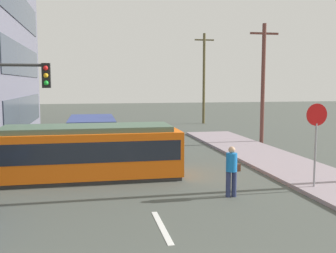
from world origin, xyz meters
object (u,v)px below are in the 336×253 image
Objects in this scene: city_bus at (92,131)px; traffic_light_mast at (3,99)px; streetcar_tram at (88,151)px; utility_pole_mid at (263,81)px; stop_sign at (316,128)px; utility_pole_far at (204,77)px; pedestrian_crossing at (232,168)px; parked_sedan_far at (24,148)px.

traffic_light_mast is (-2.96, -8.56, 2.18)m from city_bus.
streetcar_tram is 0.98× the size of utility_pole_mid.
utility_pole_far is at bearing 82.91° from stop_sign.
pedestrian_crossing reaches higher than parked_sedan_far.
stop_sign reaches higher than parked_sedan_far.
city_bus is 0.73× the size of utility_pole_mid.
utility_pole_mid is 12.36m from utility_pole_far.
streetcar_tram is 7.17m from city_bus.
city_bus is at bearing 70.93° from traffic_light_mast.
utility_pole_far is at bearing 49.90° from city_bus.
city_bus is at bearing 88.25° from streetcar_tram.
utility_pole_far reaches higher than utility_pole_mid.
stop_sign is 0.64× the size of traffic_light_mast.
stop_sign is 10.66m from traffic_light_mast.
city_bus reaches higher than pedestrian_crossing.
pedestrian_crossing is at bearing -16.59° from traffic_light_mast.
city_bus reaches higher than parked_sedan_far.
city_bus is 1.18× the size of traffic_light_mast.
stop_sign is 0.35× the size of utility_pole_far.
stop_sign is 10.96m from utility_pole_mid.
city_bus is 0.65× the size of utility_pole_far.
stop_sign reaches higher than streetcar_tram.
traffic_light_mast is at bearing -147.66° from utility_pole_mid.
pedestrian_crossing is at bearing -104.47° from utility_pole_far.
traffic_light_mast is 0.62× the size of utility_pole_mid.
pedestrian_crossing is 23.95m from utility_pole_far.
stop_sign is at bearing -10.99° from traffic_light_mast.
parked_sedan_far is 0.53× the size of utility_pole_far.
utility_pole_mid is at bearing 33.63° from streetcar_tram.
utility_pole_mid reaches higher than city_bus.
pedestrian_crossing is (4.37, -10.74, -0.07)m from city_bus.
utility_pole_far reaches higher than pedestrian_crossing.
pedestrian_crossing is at bearing -44.89° from parked_sedan_far.
stop_sign is at bearing -97.09° from utility_pole_far.
stop_sign is at bearing -34.70° from parked_sedan_far.
stop_sign is (3.09, 0.16, 1.25)m from pedestrian_crossing.
utility_pole_far is (13.50, 15.42, 3.68)m from parked_sedan_far.
utility_pole_mid is at bearing -89.73° from utility_pole_far.
pedestrian_crossing is 0.20× the size of utility_pole_far.
streetcar_tram reaches higher than city_bus.
streetcar_tram is 1.35× the size of city_bus.
streetcar_tram is 0.87× the size of utility_pole_far.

